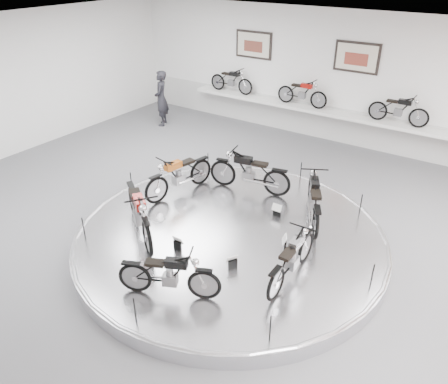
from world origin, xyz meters
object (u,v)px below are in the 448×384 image
Objects in this scene: bike_f at (292,258)px; bike_b at (249,172)px; bike_d at (139,211)px; bike_c at (179,174)px; display_platform at (230,238)px; visitor at (161,98)px; bike_e at (169,274)px; bike_a at (314,199)px; shelf at (346,116)px.

bike_b is at bearing 42.93° from bike_f.
bike_d is (-0.86, -2.84, 0.03)m from bike_b.
bike_c is 3.86m from bike_f.
visitor is at bearing 141.84° from display_platform.
bike_c is at bearing 159.61° from display_platform.
bike_d reaches higher than bike_e.
bike_b is at bearing 109.35° from display_platform.
visitor is at bearing 54.02° from bike_f.
bike_a is at bearing 33.86° from visitor.
bike_c is 0.89× the size of visitor.
display_platform is 1.96m from bike_a.
shelf is 6.22m from visitor.
bike_d is at bearing 97.11° from bike_f.
display_platform is at bearing 98.18° from bike_b.
visitor is at bearing 162.75° from bike_d.
bike_e is at bearing -88.62° from shelf.
bike_d is at bearing 25.14° from bike_c.
bike_d is at bearing -143.60° from display_platform.
bike_f is at bearing 80.95° from bike_c.
bike_a reaches higher than bike_c.
bike_d reaches higher than display_platform.
shelf is (0.00, 6.40, 0.85)m from display_platform.
bike_c is 1.11× the size of bike_f.
bike_c is at bearing 101.27° from bike_e.
bike_a is 1.00× the size of bike_b.
bike_b reaches higher than shelf.
display_platform is at bearing 111.59° from bike_a.
visitor is (-6.19, 6.85, 0.21)m from bike_e.
bike_f is (2.31, -2.38, -0.06)m from bike_b.
visitor is (-5.98, -1.70, -0.05)m from shelf.
display_platform is at bearing 71.25° from bike_d.
bike_d is 1.21× the size of bike_f.
bike_a is at bearing 158.18° from bike_b.
display_platform is 3.72× the size of bike_a.
bike_d reaches higher than bike_a.
bike_a is 1.02× the size of bike_c.
shelf is at bearing 90.00° from display_platform.
shelf is at bearing 172.54° from bike_c.
bike_d is 3.21m from bike_f.
bike_c reaches higher than bike_f.
bike_f is (3.62, -1.34, -0.05)m from bike_c.
bike_e is at bearing 136.23° from bike_a.
bike_f is at bearing 20.47° from bike_e.
bike_b is 0.94× the size of bike_d.
bike_b is at bearing 139.77° from bike_c.
bike_f is (1.49, 1.53, 0.01)m from bike_e.
bike_a is (1.19, 1.42, 0.66)m from display_platform.
bike_a is 1.15× the size of bike_e.
bike_c is at bearing -108.69° from shelf.
bike_f is (1.69, -0.62, 0.60)m from display_platform.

